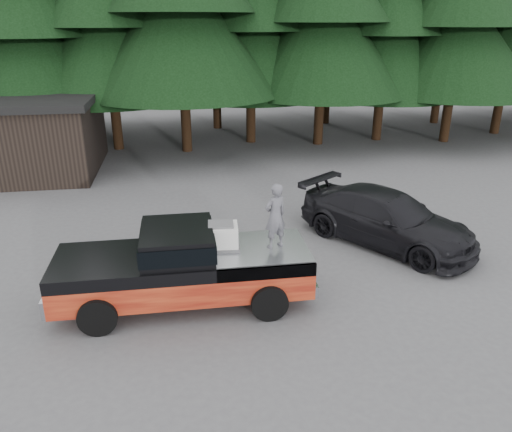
{
  "coord_description": "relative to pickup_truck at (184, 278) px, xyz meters",
  "views": [
    {
      "loc": [
        -1.35,
        -10.65,
        6.31
      ],
      "look_at": [
        0.3,
        0.0,
        2.03
      ],
      "focal_mm": 35.0,
      "sensor_mm": 36.0,
      "label": 1
    }
  ],
  "objects": [
    {
      "name": "ground",
      "position": [
        1.44,
        0.21,
        -0.67
      ],
      "size": [
        120.0,
        120.0,
        0.0
      ],
      "primitive_type": "plane",
      "color": "#505053",
      "rests_on": "ground"
    },
    {
      "name": "pickup_truck",
      "position": [
        0.0,
        0.0,
        0.0
      ],
      "size": [
        6.0,
        2.04,
        1.33
      ],
      "primitive_type": null,
      "color": "#D54D21",
      "rests_on": "ground"
    },
    {
      "name": "truck_cab",
      "position": [
        -0.1,
        0.0,
        0.96
      ],
      "size": [
        1.66,
        1.9,
        0.59
      ],
      "primitive_type": "cube",
      "color": "black",
      "rests_on": "pickup_truck"
    },
    {
      "name": "air_compressor",
      "position": [
        0.9,
        0.14,
        0.93
      ],
      "size": [
        0.81,
        0.69,
        0.53
      ],
      "primitive_type": "cube",
      "rotation": [
        0.0,
        0.0,
        -0.07
      ],
      "color": "silver",
      "rests_on": "pickup_truck"
    },
    {
      "name": "man_on_bed",
      "position": [
        2.14,
        -0.04,
        1.44
      ],
      "size": [
        0.67,
        0.57,
        1.55
      ],
      "primitive_type": "imported",
      "rotation": [
        0.0,
        0.0,
        3.57
      ],
      "color": "#5A5961",
      "rests_on": "pickup_truck"
    },
    {
      "name": "parked_car",
      "position": [
        6.01,
        2.51,
        0.12
      ],
      "size": [
        4.99,
        5.67,
        1.57
      ],
      "primitive_type": "imported",
      "rotation": [
        0.0,
        0.0,
        0.64
      ],
      "color": "black",
      "rests_on": "ground"
    },
    {
      "name": "utility_building",
      "position": [
        -7.56,
        12.21,
        1.0
      ],
      "size": [
        8.4,
        6.4,
        3.3
      ],
      "color": "black",
      "rests_on": "ground"
    }
  ]
}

